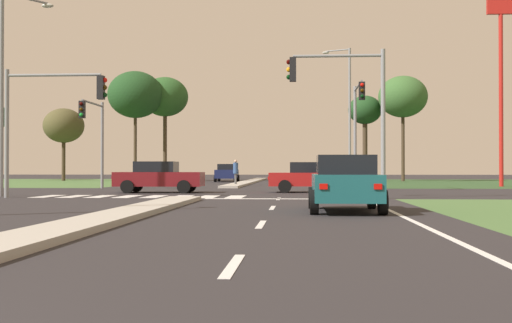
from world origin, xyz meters
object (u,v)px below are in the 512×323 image
(street_lamp_third, at_px, (348,109))
(treeline_fourth, at_px, (165,97))
(car_teal_near, at_px, (345,183))
(traffic_signal_far_left, at_px, (95,128))
(treeline_sixth, at_px, (403,97))
(treeline_second, at_px, (64,126))
(treeline_fifth, at_px, (365,112))
(car_red_third, at_px, (313,177))
(traffic_signal_near_left, at_px, (44,109))
(traffic_signal_near_right, at_px, (349,97))
(car_navy_fourth, at_px, (227,173))
(fastfood_pole_sign, at_px, (501,45))
(pedestrian_at_median, at_px, (236,169))
(street_lamp_second, at_px, (6,81))
(traffic_signal_far_right, at_px, (357,116))
(treeline_third, at_px, (135,95))
(car_maroon_second, at_px, (159,177))

(street_lamp_third, distance_m, treeline_fourth, 19.26)
(car_teal_near, relative_size, street_lamp_third, 0.38)
(traffic_signal_far_left, distance_m, treeline_sixth, 33.86)
(treeline_second, xyz_separation_m, treeline_fifth, (29.54, 1.52, 1.38))
(car_red_third, height_order, treeline_fifth, treeline_fifth)
(traffic_signal_near_left, bearing_deg, traffic_signal_near_right, 0.00)
(car_navy_fourth, distance_m, fastfood_pole_sign, 26.48)
(pedestrian_at_median, xyz_separation_m, treeline_fourth, (-8.58, 18.13, 6.93))
(street_lamp_second, xyz_separation_m, treeline_fourth, (-0.36, 35.74, 3.11))
(car_navy_fourth, distance_m, street_lamp_second, 33.30)
(traffic_signal_far_right, distance_m, treeline_second, 37.17)
(car_red_third, xyz_separation_m, traffic_signal_far_right, (2.61, 4.64, 3.38))
(car_teal_near, relative_size, traffic_signal_near_left, 0.79)
(car_teal_near, distance_m, traffic_signal_far_left, 23.81)
(traffic_signal_far_left, distance_m, treeline_fifth, 33.23)
(car_teal_near, distance_m, treeline_third, 46.82)
(car_navy_fourth, relative_size, traffic_signal_far_left, 0.83)
(car_teal_near, height_order, treeline_fifth, treeline_fifth)
(traffic_signal_far_right, xyz_separation_m, treeline_third, (-18.65, 23.61, 3.97))
(street_lamp_third, bearing_deg, treeline_third, 159.78)
(fastfood_pole_sign, bearing_deg, treeline_second, 152.59)
(traffic_signal_far_right, height_order, treeline_third, treeline_third)
(traffic_signal_far_left, bearing_deg, treeline_second, 113.32)
(car_navy_fourth, bearing_deg, traffic_signal_near_left, 83.65)
(street_lamp_second, bearing_deg, car_teal_near, -34.17)
(car_maroon_second, distance_m, treeline_third, 31.18)
(traffic_signal_far_left, relative_size, treeline_sixth, 0.52)
(traffic_signal_far_right, height_order, treeline_fourth, treeline_fourth)
(treeline_sixth, bearing_deg, car_maroon_second, -118.17)
(treeline_second, bearing_deg, treeline_fifth, 2.94)
(traffic_signal_near_right, relative_size, treeline_third, 0.57)
(treeline_fourth, bearing_deg, traffic_signal_far_right, -57.62)
(traffic_signal_far_left, distance_m, pedestrian_at_median, 10.82)
(car_navy_fourth, bearing_deg, treeline_sixth, -168.31)
(traffic_signal_near_left, bearing_deg, traffic_signal_far_left, 97.64)
(traffic_signal_far_right, bearing_deg, treeline_sixth, 75.82)
(car_navy_fourth, height_order, traffic_signal_far_right, traffic_signal_far_right)
(car_navy_fourth, xyz_separation_m, treeline_third, (-8.79, 1.28, 7.30))
(treeline_third, relative_size, treeline_fifth, 1.24)
(traffic_signal_far_left, xyz_separation_m, fastfood_pole_sign, (25.29, 7.09, 5.84))
(treeline_second, distance_m, treeline_third, 8.61)
(street_lamp_third, bearing_deg, treeline_fifth, 77.43)
(car_teal_near, distance_m, treeline_fifth, 47.84)
(car_navy_fourth, distance_m, treeline_fifth, 15.24)
(treeline_third, xyz_separation_m, treeline_fifth, (21.77, 4.03, -1.34))
(car_teal_near, xyz_separation_m, car_red_third, (-0.58, 14.91, -0.02))
(traffic_signal_near_left, height_order, fastfood_pole_sign, fastfood_pole_sign)
(pedestrian_at_median, bearing_deg, car_teal_near, -89.68)
(pedestrian_at_median, bearing_deg, car_navy_fourth, 87.05)
(street_lamp_third, relative_size, fastfood_pole_sign, 0.84)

